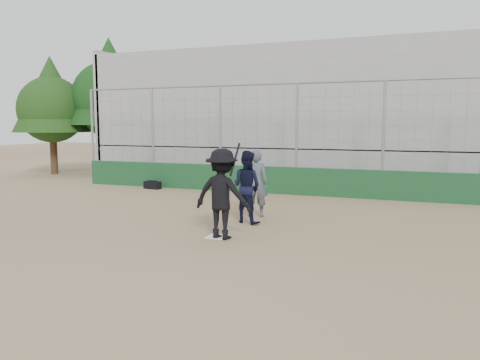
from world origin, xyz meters
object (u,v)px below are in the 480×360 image
(batter_at_plate, at_px, (222,194))
(equipment_bag, at_px, (153,185))
(umpire, at_px, (256,186))
(catcher_crouched, at_px, (247,199))

(batter_at_plate, relative_size, equipment_bag, 2.88)
(equipment_bag, bearing_deg, umpire, -33.99)
(batter_at_plate, distance_m, catcher_crouched, 1.81)
(batter_at_plate, height_order, catcher_crouched, batter_at_plate)
(catcher_crouched, distance_m, equipment_bag, 7.47)
(catcher_crouched, distance_m, umpire, 0.91)
(batter_at_plate, height_order, umpire, batter_at_plate)
(catcher_crouched, height_order, equipment_bag, catcher_crouched)
(catcher_crouched, relative_size, equipment_bag, 1.70)
(umpire, bearing_deg, batter_at_plate, 81.91)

